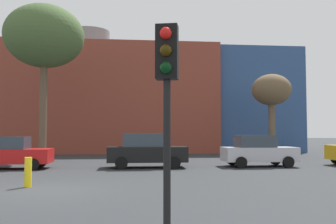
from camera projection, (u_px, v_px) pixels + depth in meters
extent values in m
plane|color=#2D3033|center=(44.00, 190.00, 11.89)|extent=(200.00, 200.00, 0.00)
cube|color=brown|center=(89.00, 101.00, 36.25)|extent=(24.10, 10.21, 9.88)
cube|color=#2D4C7F|center=(248.00, 103.00, 37.84)|extent=(8.13, 9.19, 9.80)
cylinder|color=slate|center=(89.00, 42.00, 36.57)|extent=(4.00, 4.00, 2.00)
cube|color=red|center=(13.00, 156.00, 18.84)|extent=(3.83, 1.64, 0.73)
cube|color=#333D47|center=(8.00, 143.00, 18.86)|extent=(1.91, 1.46, 0.64)
cylinder|color=black|center=(41.00, 162.00, 19.78)|extent=(0.58, 0.20, 0.58)
cylinder|color=black|center=(33.00, 164.00, 18.11)|extent=(0.58, 0.20, 0.58)
cube|color=black|center=(147.00, 154.00, 19.53)|extent=(4.17, 1.79, 0.79)
cube|color=#333D47|center=(143.00, 140.00, 19.55)|extent=(2.08, 1.59, 0.69)
cylinder|color=black|center=(171.00, 160.00, 20.55)|extent=(0.64, 0.22, 0.64)
cylinder|color=black|center=(174.00, 163.00, 18.73)|extent=(0.64, 0.22, 0.64)
cylinder|color=black|center=(122.00, 160.00, 20.28)|extent=(0.64, 0.22, 0.64)
cylinder|color=black|center=(121.00, 163.00, 18.47)|extent=(0.64, 0.22, 0.64)
cube|color=silver|center=(259.00, 154.00, 20.13)|extent=(3.96, 1.70, 0.75)
cube|color=#333D47|center=(255.00, 141.00, 20.15)|extent=(1.98, 1.51, 0.66)
cylinder|color=black|center=(275.00, 160.00, 21.10)|extent=(0.60, 0.21, 0.60)
cylinder|color=black|center=(288.00, 162.00, 19.37)|extent=(0.60, 0.21, 0.60)
cylinder|color=black|center=(232.00, 160.00, 20.85)|extent=(0.60, 0.21, 0.60)
cylinder|color=black|center=(241.00, 162.00, 19.12)|extent=(0.60, 0.21, 0.60)
cylinder|color=black|center=(167.00, 164.00, 5.93)|extent=(0.12, 0.12, 2.74)
cube|color=black|center=(167.00, 52.00, 6.03)|extent=(0.41, 0.32, 0.90)
sphere|color=red|center=(166.00, 33.00, 5.90)|extent=(0.20, 0.20, 0.20)
sphere|color=#3C2905|center=(166.00, 50.00, 5.89)|extent=(0.20, 0.20, 0.20)
sphere|color=black|center=(166.00, 68.00, 5.87)|extent=(0.20, 0.20, 0.20)
cylinder|color=brown|center=(272.00, 128.00, 28.22)|extent=(0.49, 0.49, 4.33)
ellipsoid|color=brown|center=(271.00, 90.00, 28.38)|extent=(3.01, 3.01, 2.41)
cylinder|color=brown|center=(43.00, 109.00, 24.10)|extent=(0.47, 0.47, 6.81)
ellipsoid|color=#476033|center=(44.00, 36.00, 24.37)|extent=(5.19, 5.19, 4.15)
cylinder|color=yellow|center=(28.00, 172.00, 12.60)|extent=(0.24, 0.24, 1.02)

